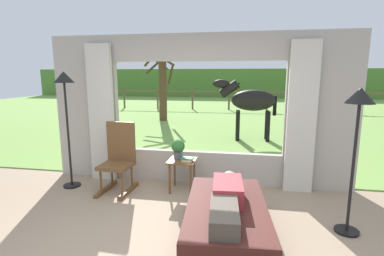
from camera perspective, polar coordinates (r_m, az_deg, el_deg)
name	(u,v)px	position (r m, az deg, el deg)	size (l,w,h in m)	color
back_wall_with_window	(197,112)	(4.98, 0.93, 3.19)	(5.20, 0.12, 2.55)	#ADA599
curtain_panel_left	(101,114)	(5.39, -17.37, 2.73)	(0.44, 0.10, 2.40)	beige
curtain_panel_right	(301,118)	(4.87, 20.69, 1.77)	(0.44, 0.10, 2.40)	beige
outdoor_pasture_lawn	(229,110)	(15.91, 7.23, 3.53)	(36.00, 21.68, 0.02)	#759E47
distant_hill_ridge	(235,83)	(25.64, 8.46, 8.71)	(36.00, 2.00, 2.40)	#4E7B32
recliner_sofa	(226,220)	(3.53, 6.75, -17.59)	(1.03, 1.77, 0.42)	black
reclining_person	(227,198)	(3.35, 6.81, -13.40)	(0.39, 1.44, 0.22)	#B23338
rocking_chair	(119,158)	(4.90, -14.19, -5.66)	(0.50, 0.70, 1.12)	brown
side_table	(182,165)	(4.75, -1.93, -7.35)	(0.44, 0.44, 0.52)	brown
potted_plant	(178,148)	(4.75, -2.75, -3.89)	(0.22, 0.22, 0.32)	#4C5156
book_stack	(187,159)	(4.64, -0.97, -6.17)	(0.20, 0.15, 0.06)	beige
floor_lamp_left	(65,95)	(5.14, -23.66, 6.01)	(0.32, 0.32, 1.93)	black
floor_lamp_right	(358,117)	(3.76, 29.85, 1.83)	(0.32, 0.32, 1.74)	black
horse	(250,101)	(8.44, 11.38, 5.27)	(1.81, 0.61, 1.73)	black
pasture_tree	(162,86)	(12.01, -5.86, 8.27)	(1.28, 1.34, 3.08)	#4C3823
pasture_fence_line	(229,96)	(15.85, 7.29, 6.17)	(16.10, 0.10, 1.10)	brown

